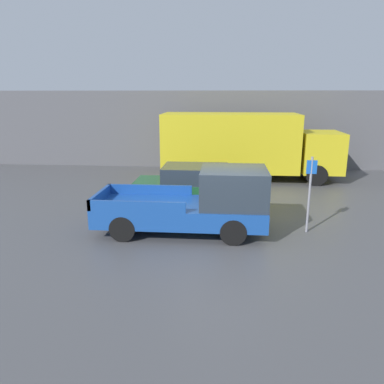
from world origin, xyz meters
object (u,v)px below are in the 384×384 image
(delivery_truck, at_px, (244,144))
(parking_sign, at_px, (310,190))
(newspaper_box, at_px, (194,160))
(pickup_truck, at_px, (199,203))
(car, at_px, (193,185))

(delivery_truck, xyz_separation_m, parking_sign, (1.59, -7.23, -0.41))
(parking_sign, relative_size, newspaper_box, 2.38)
(pickup_truck, distance_m, delivery_truck, 7.74)
(pickup_truck, bearing_deg, parking_sign, 5.00)
(pickup_truck, xyz_separation_m, car, (-0.43, 2.89, -0.16))
(delivery_truck, bearing_deg, parking_sign, -77.61)
(parking_sign, height_order, newspaper_box, parking_sign)
(parking_sign, bearing_deg, pickup_truck, -175.00)
(pickup_truck, distance_m, car, 2.93)
(newspaper_box, bearing_deg, delivery_truck, -43.12)
(parking_sign, bearing_deg, car, 144.71)
(car, bearing_deg, parking_sign, -35.29)
(pickup_truck, xyz_separation_m, parking_sign, (3.26, 0.29, 0.39))
(parking_sign, bearing_deg, delivery_truck, 102.39)
(pickup_truck, relative_size, parking_sign, 2.18)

